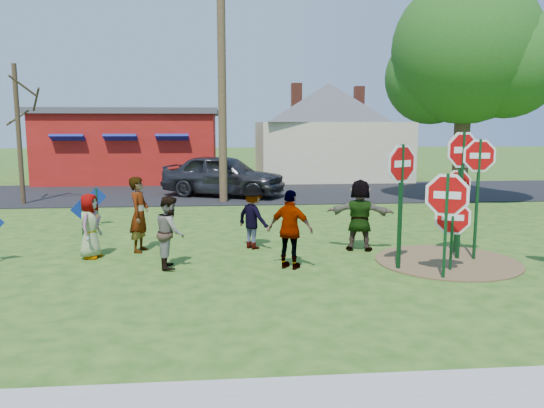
{
  "coord_description": "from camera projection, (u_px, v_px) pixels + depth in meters",
  "views": [
    {
      "loc": [
        -0.49,
        -12.22,
        3.07
      ],
      "look_at": [
        0.68,
        0.66,
        1.12
      ],
      "focal_mm": 35.0,
      "sensor_mm": 36.0,
      "label": 1
    }
  ],
  "objects": [
    {
      "name": "ground",
      "position": [
        246.0,
        255.0,
        12.53
      ],
      "size": [
        120.0,
        120.0,
        0.0
      ],
      "primitive_type": "plane",
      "color": "#264E16",
      "rests_on": "ground"
    },
    {
      "name": "road",
      "position": [
        235.0,
        193.0,
        23.86
      ],
      "size": [
        120.0,
        7.5,
        0.04
      ],
      "primitive_type": "cube",
      "color": "black",
      "rests_on": "ground"
    },
    {
      "name": "dirt_patch",
      "position": [
        447.0,
        261.0,
        11.95
      ],
      "size": [
        3.2,
        3.2,
        0.03
      ],
      "primitive_type": "cylinder",
      "color": "brown",
      "rests_on": "ground"
    },
    {
      "name": "red_building",
      "position": [
        133.0,
        145.0,
        29.47
      ],
      "size": [
        9.4,
        7.69,
        3.9
      ],
      "color": "maroon",
      "rests_on": "ground"
    },
    {
      "name": "cream_house",
      "position": [
        328.0,
        127.0,
        30.32
      ],
      "size": [
        9.4,
        9.4,
        6.5
      ],
      "color": "beige",
      "rests_on": "ground"
    },
    {
      "name": "stop_sign_a",
      "position": [
        447.0,
        203.0,
        10.42
      ],
      "size": [
        1.07,
        0.51,
        2.28
      ],
      "rotation": [
        0.0,
        0.0,
        -0.43
      ],
      "color": "#103E1C",
      "rests_on": "ground"
    },
    {
      "name": "stop_sign_b",
      "position": [
        462.0,
        163.0,
        11.83
      ],
      "size": [
        1.09,
        0.25,
        3.06
      ],
      "rotation": [
        0.0,
        0.0,
        0.21
      ],
      "color": "#103E1C",
      "rests_on": "ground"
    },
    {
      "name": "stop_sign_c",
      "position": [
        479.0,
        171.0,
        11.8
      ],
      "size": [
        1.0,
        0.14,
        2.89
      ],
      "rotation": [
        0.0,
        0.0,
        -0.12
      ],
      "color": "#103E1C",
      "rests_on": "ground"
    },
    {
      "name": "stop_sign_d",
      "position": [
        458.0,
        191.0,
        12.58
      ],
      "size": [
        0.96,
        0.2,
        2.15
      ],
      "rotation": [
        0.0,
        0.0,
        0.19
      ],
      "color": "#103E1C",
      "rests_on": "ground"
    },
    {
      "name": "stop_sign_e",
      "position": [
        452.0,
        221.0,
        11.05
      ],
      "size": [
        0.97,
        0.34,
        1.66
      ],
      "rotation": [
        0.0,
        0.0,
        -0.32
      ],
      "color": "#103E1C",
      "rests_on": "ground"
    },
    {
      "name": "stop_sign_g",
      "position": [
        401.0,
        178.0,
        11.03
      ],
      "size": [
        0.97,
        0.56,
        2.82
      ],
      "rotation": [
        0.0,
        0.0,
        0.51
      ],
      "color": "#103E1C",
      "rests_on": "ground"
    },
    {
      "name": "blue_diamond_c",
      "position": [
        82.0,
        213.0,
        14.64
      ],
      "size": [
        0.59,
        0.24,
        1.06
      ],
      "rotation": [
        0.0,
        0.0,
        0.36
      ],
      "color": "#103E1C",
      "rests_on": "ground"
    },
    {
      "name": "blue_diamond_d",
      "position": [
        97.0,
        202.0,
        16.17
      ],
      "size": [
        0.6,
        0.06,
        1.18
      ],
      "rotation": [
        0.0,
        0.0,
        -0.02
      ],
      "color": "#103E1C",
      "rests_on": "ground"
    },
    {
      "name": "person_a",
      "position": [
        90.0,
        226.0,
        12.2
      ],
      "size": [
        0.61,
        0.82,
        1.51
      ],
      "primitive_type": "imported",
      "rotation": [
        0.0,
        0.0,
        1.37
      ],
      "color": "#434F98",
      "rests_on": "ground"
    },
    {
      "name": "person_b",
      "position": [
        139.0,
        214.0,
        12.8
      ],
      "size": [
        0.56,
        0.74,
        1.83
      ],
      "primitive_type": "imported",
      "rotation": [
        0.0,
        0.0,
        1.37
      ],
      "color": "#227473",
      "rests_on": "ground"
    },
    {
      "name": "person_c",
      "position": [
        170.0,
        232.0,
        11.37
      ],
      "size": [
        0.67,
        0.82,
        1.57
      ],
      "primitive_type": "imported",
      "rotation": [
        0.0,
        0.0,
        1.67
      ],
      "color": "brown",
      "rests_on": "ground"
    },
    {
      "name": "person_d",
      "position": [
        253.0,
        217.0,
        13.14
      ],
      "size": [
        1.1,
        1.15,
        1.57
      ],
      "primitive_type": "imported",
      "rotation": [
        0.0,
        0.0,
        2.27
      ],
      "color": "#323237",
      "rests_on": "ground"
    },
    {
      "name": "person_e",
      "position": [
        291.0,
        230.0,
        11.27
      ],
      "size": [
        1.07,
        0.85,
        1.7
      ],
      "primitive_type": "imported",
      "rotation": [
        0.0,
        0.0,
        2.63
      ],
      "color": "#412A55",
      "rests_on": "ground"
    },
    {
      "name": "person_f",
      "position": [
        360.0,
        215.0,
        12.93
      ],
      "size": [
        1.71,
        0.96,
        1.76
      ],
      "primitive_type": "imported",
      "rotation": [
        0.0,
        0.0,
        2.85
      ],
      "color": "#194D27",
      "rests_on": "ground"
    },
    {
      "name": "suv",
      "position": [
        224.0,
        175.0,
        22.58
      ],
      "size": [
        5.65,
        4.0,
        1.79
      ],
      "primitive_type": "imported",
      "rotation": [
        0.0,
        0.0,
        1.17
      ],
      "color": "#2A2A2E",
      "rests_on": "road"
    },
    {
      "name": "utility_pole",
      "position": [
        222.0,
        63.0,
        20.34
      ],
      "size": [
        2.5,
        0.57,
        10.28
      ],
      "rotation": [
        0.0,
        0.0,
        -0.18
      ],
      "color": "#4C3823",
      "rests_on": "ground"
    },
    {
      "name": "leafy_tree",
      "position": [
        469.0,
        58.0,
        19.84
      ],
      "size": [
        6.04,
        5.51,
        8.59
      ],
      "color": "#382819",
      "rests_on": "ground"
    },
    {
      "name": "bare_tree_west",
      "position": [
        17.0,
        114.0,
        20.04
      ],
      "size": [
        1.8,
        1.8,
        5.33
      ],
      "color": "#382819",
      "rests_on": "ground"
    }
  ]
}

